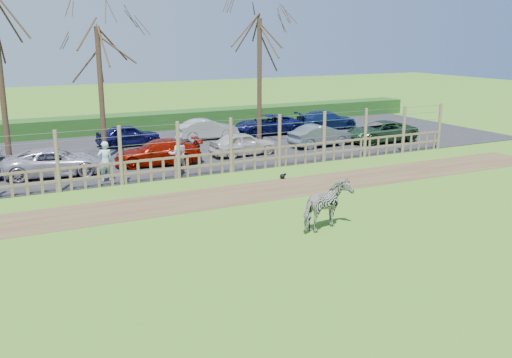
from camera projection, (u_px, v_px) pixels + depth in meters
name	position (u px, v px, depth m)	size (l,w,h in m)	color
ground	(263.00, 234.00, 17.99)	(120.00, 120.00, 0.00)	#6FA035
dirt_strip	(209.00, 198.00, 21.88)	(34.00, 2.80, 0.01)	brown
asphalt	(139.00, 152.00, 30.54)	(44.00, 13.00, 0.04)	#232326
hedge	(109.00, 124.00, 36.48)	(46.00, 2.00, 1.10)	#1E4716
fence	(179.00, 160.00, 24.72)	(30.16, 0.16, 2.50)	brown
tree_mid	(99.00, 61.00, 27.62)	(4.80, 4.80, 6.83)	#3D2B1E
tree_right	(260.00, 51.00, 31.88)	(4.80, 4.80, 7.35)	#3D2B1E
zebra	(327.00, 206.00, 18.20)	(0.85, 1.86, 1.57)	gray
visitor_a	(105.00, 161.00, 24.07)	(0.63, 0.41, 1.72)	silver
visitor_b	(178.00, 154.00, 25.53)	(0.84, 0.65, 1.72)	#C6B3C2
crow	(283.00, 176.00, 24.81)	(0.30, 0.22, 0.25)	black
car_2	(55.00, 162.00, 25.16)	(1.99, 4.32, 1.20)	#BBB0C2
car_3	(158.00, 152.00, 27.27)	(1.68, 4.13, 1.20)	#8F1003
car_4	(243.00, 144.00, 29.43)	(1.42, 3.52, 1.20)	silver
car_5	(320.00, 136.00, 31.82)	(1.27, 3.64, 1.20)	slate
car_6	(380.00, 132.00, 33.14)	(1.99, 4.32, 1.20)	#254426
car_10	(128.00, 135.00, 31.93)	(1.42, 3.52, 1.20)	#0F1042
car_11	(207.00, 129.00, 34.00)	(1.27, 3.64, 1.20)	#B8BEB2
car_12	(268.00, 125.00, 35.74)	(1.99, 4.32, 1.20)	#0D1246
car_13	(327.00, 120.00, 37.71)	(1.68, 4.13, 1.20)	navy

